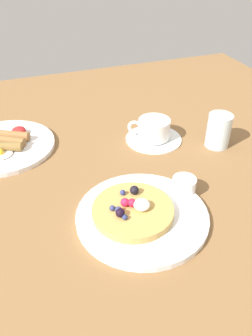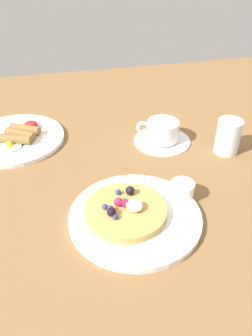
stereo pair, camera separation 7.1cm
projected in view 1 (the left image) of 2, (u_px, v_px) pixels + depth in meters
The scene contains 9 objects.
ground_plane at pixel (103, 195), 75.20cm from camera, with size 154.63×145.25×3.00cm, color brown.
pancake_plate at pixel (142, 216), 66.88cm from camera, with size 25.84×25.84×1.27cm, color white.
pancake_with_berries at pixel (133, 210), 65.94cm from camera, with size 15.81×15.81×3.46cm.
syrup_ramekin at pixel (184, 184), 71.46cm from camera, with size 5.00×5.00×2.93cm.
breakfast_plate at pixel (3, 146), 87.64cm from camera, with size 25.99×25.99×1.17cm, color white.
fried_breakfast at pixel (10, 141), 86.59cm from camera, with size 11.07×13.26×2.54cm.
coffee_saucer at pixel (154, 138), 91.19cm from camera, with size 14.80×14.80×0.78cm, color white.
coffee_cup at pixel (154, 128), 89.43cm from camera, with size 10.65×8.29×5.09cm.
water_glass at pixel (219, 131), 86.61cm from camera, with size 6.05×6.05×8.66cm, color silver.
Camera 1 is at (-14.85, -55.69, 47.45)cm, focal length 36.67 mm.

